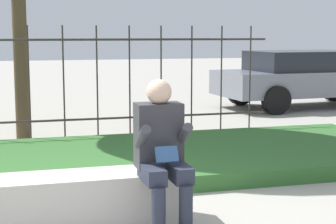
{
  "coord_description": "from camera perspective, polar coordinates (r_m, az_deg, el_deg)",
  "views": [
    {
      "loc": [
        -0.49,
        -4.61,
        1.63
      ],
      "look_at": [
        1.15,
        1.27,
        0.77
      ],
      "focal_mm": 60.0,
      "sensor_mm": 36.0,
      "label": 1
    }
  ],
  "objects": [
    {
      "name": "stone_bench",
      "position": [
        4.83,
        -11.6,
        -9.34
      ],
      "size": [
        2.3,
        0.46,
        0.46
      ],
      "color": "beige",
      "rests_on": "ground_plane"
    },
    {
      "name": "person_seated_reader",
      "position": [
        4.59,
        -0.62,
        -3.85
      ],
      "size": [
        0.42,
        0.73,
        1.26
      ],
      "color": "black",
      "rests_on": "ground_plane"
    },
    {
      "name": "grass_berm",
      "position": [
        6.81,
        -11.12,
        -5.23
      ],
      "size": [
        8.94,
        2.61,
        0.18
      ],
      "color": "#33662D",
      "rests_on": "ground_plane"
    },
    {
      "name": "iron_fence",
      "position": [
        8.4,
        -12.23,
        2.9
      ],
      "size": [
        6.94,
        0.03,
        1.75
      ],
      "color": "#332D28",
      "rests_on": "ground_plane"
    },
    {
      "name": "car_parked_right",
      "position": [
        12.81,
        13.87,
        3.47
      ],
      "size": [
        4.14,
        2.01,
        1.24
      ],
      "rotation": [
        0.0,
        0.0,
        0.06
      ],
      "color": "slate",
      "rests_on": "ground_plane"
    }
  ]
}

